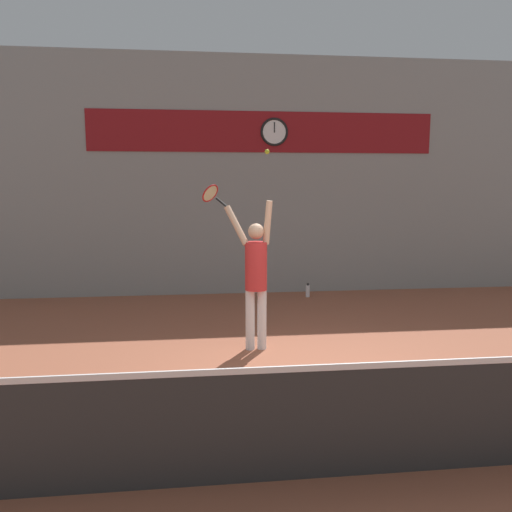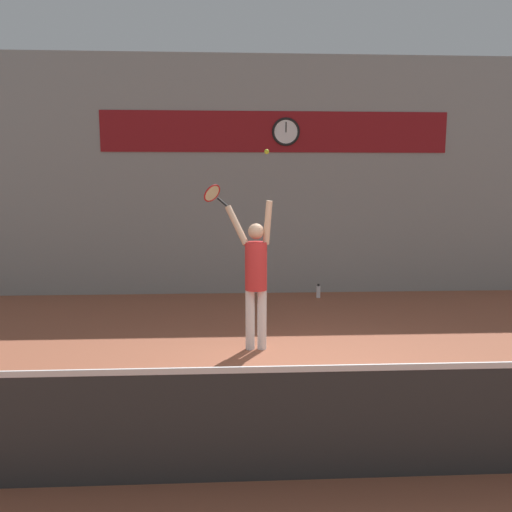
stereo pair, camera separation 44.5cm
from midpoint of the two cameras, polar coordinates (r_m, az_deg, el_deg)
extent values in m
plane|color=#9E563D|center=(5.97, 9.00, -15.08)|extent=(18.00, 18.00, 0.00)
cube|color=gray|center=(10.72, 3.43, 9.00)|extent=(18.00, 0.10, 5.00)
cube|color=maroon|center=(10.72, 3.51, 13.99)|extent=(7.24, 0.02, 0.84)
cylinder|color=white|center=(10.72, 4.66, 13.97)|extent=(0.53, 0.02, 0.53)
torus|color=black|center=(10.72, 4.66, 13.97)|extent=(0.59, 0.05, 0.59)
cube|color=black|center=(10.72, 4.68, 14.47)|extent=(0.02, 0.01, 0.21)
cube|color=#2D2D2D|center=(4.29, 14.02, -18.27)|extent=(6.86, 0.01, 0.91)
cube|color=white|center=(4.10, 14.26, -12.31)|extent=(6.86, 0.02, 0.05)
cylinder|color=white|center=(7.16, 1.11, -7.30)|extent=(0.13, 0.13, 0.87)
cylinder|color=white|center=(7.18, 2.48, -7.27)|extent=(0.13, 0.13, 0.87)
cylinder|color=red|center=(7.00, 1.82, -1.16)|extent=(0.31, 0.31, 0.68)
sphere|color=#D8A884|center=(6.94, 1.84, 2.83)|extent=(0.22, 0.22, 0.22)
cylinder|color=#D8A884|center=(6.93, 3.19, 3.83)|extent=(0.17, 0.16, 0.61)
cylinder|color=#D8A884|center=(7.02, -0.39, 3.52)|extent=(0.37, 0.32, 0.56)
cylinder|color=black|center=(7.16, -2.03, 6.13)|extent=(0.18, 0.16, 0.14)
torus|color=red|center=(7.30, -3.30, 7.18)|extent=(0.33, 0.34, 0.26)
cylinder|color=beige|center=(7.30, -3.30, 7.18)|extent=(0.27, 0.28, 0.22)
sphere|color=#CCDB2D|center=(6.83, 3.14, 11.83)|extent=(0.07, 0.07, 0.07)
cylinder|color=silver|center=(10.53, 8.35, -4.08)|extent=(0.08, 0.08, 0.25)
cylinder|color=black|center=(10.50, 8.36, -3.31)|extent=(0.05, 0.05, 0.04)
camera|label=1|loc=(0.22, -88.17, 0.26)|focal=35.00mm
camera|label=2|loc=(0.22, 91.83, -0.26)|focal=35.00mm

